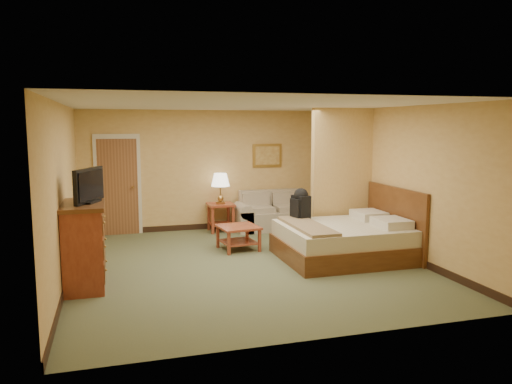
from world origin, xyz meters
name	(u,v)px	position (x,y,z in m)	size (l,w,h in m)	color
floor	(246,265)	(0.00, 0.00, 0.00)	(6.00, 6.00, 0.00)	#545C3C
ceiling	(245,105)	(0.00, 0.00, 2.60)	(6.00, 6.00, 0.00)	white
back_wall	(210,170)	(0.00, 3.00, 1.30)	(5.50, 0.02, 2.60)	tan
left_wall	(64,193)	(-2.75, 0.00, 1.30)	(0.02, 6.00, 2.60)	tan
right_wall	(396,181)	(2.75, 0.00, 1.30)	(0.02, 6.00, 2.60)	tan
partition	(342,177)	(2.15, 0.93, 1.30)	(1.20, 0.15, 2.60)	tan
door	(118,186)	(-1.95, 2.96, 1.03)	(0.94, 0.16, 2.10)	beige
baseboard	(211,226)	(0.00, 2.99, 0.06)	(5.50, 0.02, 0.12)	black
loveseat	(273,217)	(1.31, 2.57, 0.27)	(1.67, 0.78, 0.84)	tan
side_table	(221,213)	(0.16, 2.65, 0.40)	(0.55, 0.55, 0.61)	maroon
table_lamp	(220,181)	(0.16, 2.65, 1.10)	(0.39, 0.39, 0.65)	#A2793B
coffee_table	(238,233)	(0.13, 1.00, 0.32)	(0.77, 0.77, 0.45)	maroon
wall_picture	(267,156)	(1.31, 2.97, 1.60)	(0.67, 0.04, 0.52)	#B78E3F
dresser	(84,245)	(-2.48, -0.44, 0.61)	(0.59, 1.13, 1.21)	maroon
tv	(89,187)	(-2.38, -0.44, 1.43)	(0.38, 0.75, 0.49)	black
bed	(349,240)	(1.81, -0.10, 0.33)	(2.19, 1.86, 1.20)	#522A13
backpack	(301,203)	(1.19, 0.58, 0.89)	(0.29, 0.37, 0.57)	black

